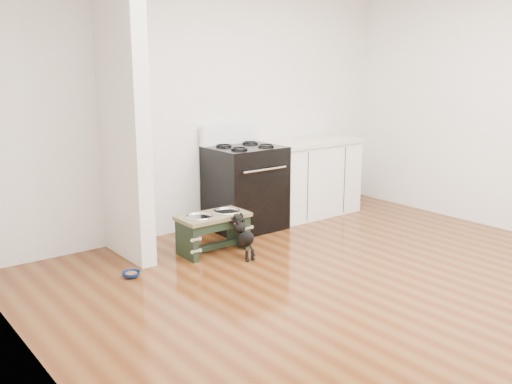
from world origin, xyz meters
name	(u,v)px	position (x,y,z in m)	size (l,w,h in m)	color
ground	(381,295)	(0.00, 0.00, 0.00)	(5.00, 5.00, 0.00)	#4B230D
room_shell	(392,90)	(0.00, 0.00, 1.62)	(5.00, 5.00, 5.00)	silver
partition_wall	(123,115)	(-1.18, 2.10, 1.35)	(0.15, 0.80, 2.70)	silver
oven_range	(245,186)	(0.25, 2.16, 0.48)	(0.76, 0.69, 1.14)	black
cabinet_run	(309,177)	(1.23, 2.18, 0.45)	(1.24, 0.64, 0.91)	white
dog_feeder	(214,225)	(-0.48, 1.70, 0.27)	(0.69, 0.37, 0.39)	black
puppy	(243,235)	(-0.35, 1.38, 0.23)	(0.12, 0.36, 0.42)	black
floor_bowl	(131,274)	(-1.42, 1.58, 0.02)	(0.17, 0.17, 0.05)	navy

